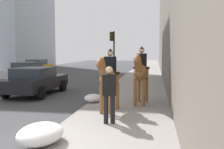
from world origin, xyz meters
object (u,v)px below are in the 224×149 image
(car_near_lane, at_px, (38,66))
(traffic_light_near_curb, at_px, (113,48))
(car_far_lane, at_px, (36,81))
(mounted_horse_near, at_px, (109,77))
(car_mid_lane, at_px, (26,71))
(mounted_horse_far, at_px, (141,72))
(pedestrian_greeting, at_px, (109,91))

(car_near_lane, distance_m, traffic_light_near_curb, 10.92)
(car_far_lane, bearing_deg, traffic_light_near_curb, -19.81)
(mounted_horse_near, distance_m, car_mid_lane, 12.93)
(car_far_lane, distance_m, traffic_light_near_curb, 8.08)
(car_near_lane, distance_m, car_mid_lane, 7.36)
(car_near_lane, bearing_deg, car_far_lane, -155.05)
(mounted_horse_far, bearing_deg, car_mid_lane, -125.76)
(mounted_horse_far, relative_size, car_far_lane, 0.54)
(car_near_lane, relative_size, car_far_lane, 0.97)
(mounted_horse_near, xyz_separation_m, car_mid_lane, (9.86, 8.34, -0.60))
(car_near_lane, xyz_separation_m, car_mid_lane, (-6.96, -2.38, 0.01))
(mounted_horse_near, relative_size, car_far_lane, 0.51)
(mounted_horse_far, distance_m, traffic_light_near_curb, 9.94)
(car_near_lane, height_order, car_far_lane, same)
(traffic_light_near_curb, bearing_deg, pedestrian_greeting, -171.15)
(pedestrian_greeting, xyz_separation_m, car_mid_lane, (11.37, 8.62, -0.35))
(pedestrian_greeting, bearing_deg, car_far_lane, 34.59)
(mounted_horse_far, bearing_deg, traffic_light_near_curb, -158.12)
(pedestrian_greeting, bearing_deg, traffic_light_near_curb, 0.44)
(mounted_horse_near, xyz_separation_m, pedestrian_greeting, (-1.52, -0.28, -0.26))
(mounted_horse_far, distance_m, car_mid_lane, 12.59)
(pedestrian_greeting, bearing_deg, mounted_horse_far, -22.60)
(mounted_horse_far, distance_m, pedestrian_greeting, 3.12)
(pedestrian_greeting, height_order, traffic_light_near_curb, traffic_light_near_curb)
(mounted_horse_near, relative_size, pedestrian_greeting, 1.32)
(mounted_horse_far, distance_m, car_near_lane, 19.33)
(pedestrian_greeting, relative_size, car_far_lane, 0.39)
(pedestrian_greeting, bearing_deg, car_near_lane, 22.55)
(pedestrian_greeting, distance_m, traffic_light_near_curb, 12.74)
(mounted_horse_near, xyz_separation_m, car_far_lane, (3.66, 4.55, -0.61))
(car_far_lane, bearing_deg, pedestrian_greeting, -135.37)
(car_near_lane, xyz_separation_m, car_far_lane, (-13.16, -6.17, -0.00))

